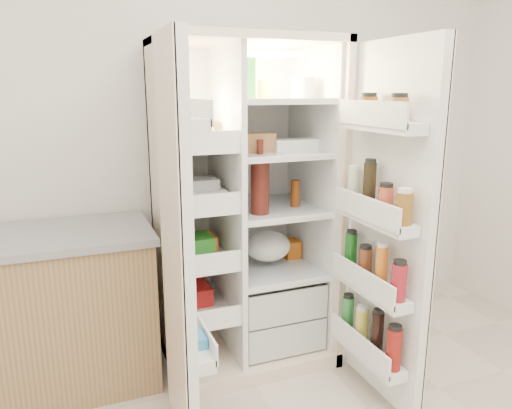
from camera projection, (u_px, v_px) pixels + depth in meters
name	position (u px, v px, depth m)	size (l,w,h in m)	color
wall_back	(212.00, 121.00, 2.94)	(4.00, 0.02, 2.70)	silver
refrigerator	(244.00, 230.00, 2.79)	(0.92, 0.70, 1.80)	beige
freezer_door	(178.00, 248.00, 2.03)	(0.15, 0.40, 1.72)	white
fridge_door	(386.00, 233.00, 2.30)	(0.17, 0.58, 1.72)	white
kitchen_counter	(40.00, 313.00, 2.48)	(1.16, 0.62, 0.84)	#95764A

